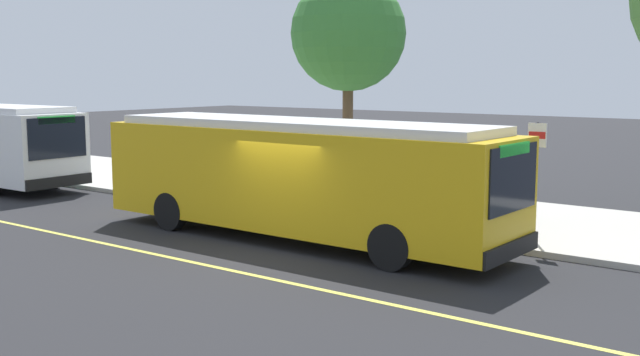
{
  "coord_description": "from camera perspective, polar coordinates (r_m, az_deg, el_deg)",
  "views": [
    {
      "loc": [
        11.26,
        -13.41,
        4.04
      ],
      "look_at": [
        0.16,
        1.09,
        1.57
      ],
      "focal_mm": 43.09,
      "sensor_mm": 36.0,
      "label": 1
    }
  ],
  "objects": [
    {
      "name": "ground_plane",
      "position": [
        17.97,
        -2.54,
        -5.31
      ],
      "size": [
        120.0,
        120.0,
        0.0
      ],
      "primitive_type": "plane",
      "color": "#232326"
    },
    {
      "name": "sidewalk_curb",
      "position": [
        22.79,
        7.2,
        -2.39
      ],
      "size": [
        44.0,
        6.4,
        0.15
      ],
      "primitive_type": "cube",
      "color": "#B7B2A8",
      "rests_on": "ground_plane"
    },
    {
      "name": "lane_stripe_center",
      "position": [
        16.39,
        -7.52,
        -6.63
      ],
      "size": [
        36.0,
        0.14,
        0.01
      ],
      "primitive_type": "cube",
      "color": "#E0D64C",
      "rests_on": "ground_plane"
    },
    {
      "name": "transit_bus_main",
      "position": [
        18.73,
        -1.65,
        0.26
      ],
      "size": [
        11.25,
        2.68,
        2.95
      ],
      "color": "gold",
      "rests_on": "ground_plane"
    },
    {
      "name": "bus_shelter",
      "position": [
        21.84,
        9.62,
        2.01
      ],
      "size": [
        2.9,
        1.6,
        2.48
      ],
      "color": "#333338",
      "rests_on": "sidewalk_curb"
    },
    {
      "name": "waiting_bench",
      "position": [
        21.87,
        10.68,
        -1.4
      ],
      "size": [
        1.6,
        0.48,
        0.95
      ],
      "color": "brown",
      "rests_on": "sidewalk_curb"
    },
    {
      "name": "route_sign_post",
      "position": [
        18.53,
        15.77,
        0.95
      ],
      "size": [
        0.44,
        0.08,
        2.8
      ],
      "color": "#333338",
      "rests_on": "sidewalk_curb"
    },
    {
      "name": "street_tree_upstreet",
      "position": [
        26.14,
        2.11,
        10.62
      ],
      "size": [
        3.87,
        3.87,
        7.19
      ],
      "color": "brown",
      "rests_on": "sidewalk_curb"
    }
  ]
}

